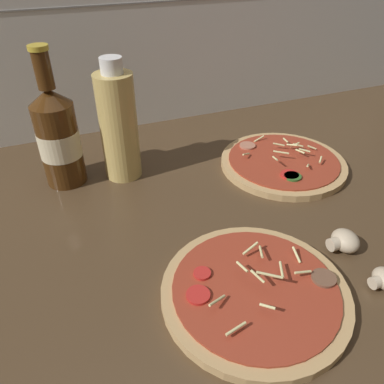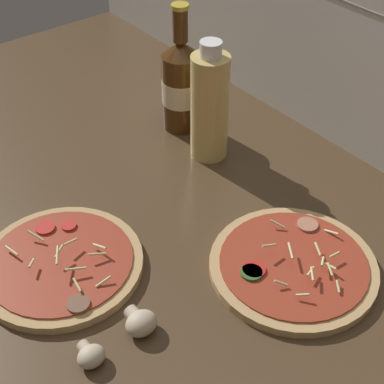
{
  "view_description": "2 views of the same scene",
  "coord_description": "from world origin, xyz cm",
  "px_view_note": "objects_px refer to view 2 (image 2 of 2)",
  "views": [
    {
      "loc": [
        -22.26,
        -40.11,
        42.66
      ],
      "look_at": [
        -2.85,
        8.35,
        5.94
      ],
      "focal_mm": 35.0,
      "sensor_mm": 36.0,
      "label": 1
    },
    {
      "loc": [
        58.09,
        -35.2,
        68.65
      ],
      "look_at": [
        -1.01,
        11.71,
        5.74
      ],
      "focal_mm": 55.0,
      "sensor_mm": 36.0,
      "label": 2
    }
  ],
  "objects_px": {
    "mushroom_left": "(140,322)",
    "oil_bottle": "(210,106)",
    "pizza_far": "(293,266)",
    "mushroom_right": "(90,355)",
    "pizza_near": "(61,264)",
    "beer_bottle": "(181,84)"
  },
  "relations": [
    {
      "from": "mushroom_right",
      "to": "mushroom_left",
      "type": "bearing_deg",
      "value": 91.42
    },
    {
      "from": "pizza_far",
      "to": "mushroom_left",
      "type": "relative_size",
      "value": 5.34
    },
    {
      "from": "pizza_near",
      "to": "pizza_far",
      "type": "relative_size",
      "value": 0.98
    },
    {
      "from": "pizza_far",
      "to": "pizza_near",
      "type": "bearing_deg",
      "value": -129.05
    },
    {
      "from": "pizza_near",
      "to": "pizza_far",
      "type": "distance_m",
      "value": 0.35
    },
    {
      "from": "beer_bottle",
      "to": "mushroom_left",
      "type": "xyz_separation_m",
      "value": [
        0.37,
        -0.35,
        -0.08
      ]
    },
    {
      "from": "mushroom_left",
      "to": "pizza_far",
      "type": "bearing_deg",
      "value": 78.09
    },
    {
      "from": "pizza_near",
      "to": "oil_bottle",
      "type": "height_order",
      "value": "oil_bottle"
    },
    {
      "from": "beer_bottle",
      "to": "oil_bottle",
      "type": "distance_m",
      "value": 0.11
    },
    {
      "from": "pizza_far",
      "to": "mushroom_right",
      "type": "height_order",
      "value": "pizza_far"
    },
    {
      "from": "beer_bottle",
      "to": "pizza_near",
      "type": "bearing_deg",
      "value": -62.71
    },
    {
      "from": "beer_bottle",
      "to": "mushroom_right",
      "type": "relative_size",
      "value": 6.31
    },
    {
      "from": "mushroom_left",
      "to": "oil_bottle",
      "type": "bearing_deg",
      "value": 127.68
    },
    {
      "from": "pizza_near",
      "to": "oil_bottle",
      "type": "relative_size",
      "value": 1.09
    },
    {
      "from": "mushroom_left",
      "to": "pizza_near",
      "type": "bearing_deg",
      "value": -170.27
    },
    {
      "from": "beer_bottle",
      "to": "mushroom_right",
      "type": "xyz_separation_m",
      "value": [
        0.37,
        -0.43,
        -0.08
      ]
    },
    {
      "from": "pizza_near",
      "to": "mushroom_left",
      "type": "relative_size",
      "value": 5.24
    },
    {
      "from": "oil_bottle",
      "to": "pizza_near",
      "type": "bearing_deg",
      "value": -76.2
    },
    {
      "from": "beer_bottle",
      "to": "oil_bottle",
      "type": "relative_size",
      "value": 1.11
    },
    {
      "from": "pizza_near",
      "to": "pizza_far",
      "type": "height_order",
      "value": "pizza_near"
    },
    {
      "from": "pizza_far",
      "to": "mushroom_right",
      "type": "bearing_deg",
      "value": -98.69
    },
    {
      "from": "pizza_far",
      "to": "beer_bottle",
      "type": "bearing_deg",
      "value": 165.2
    }
  ]
}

